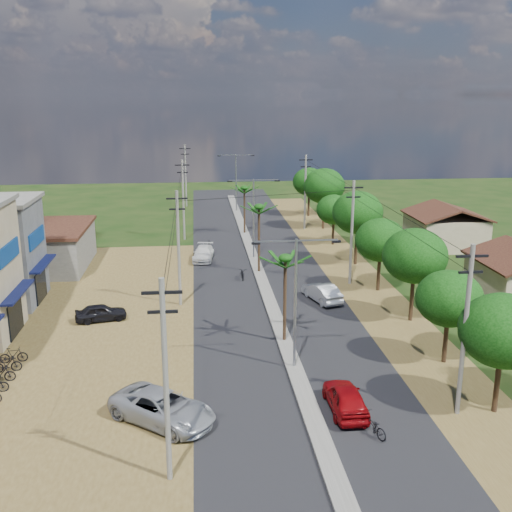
{
  "coord_description": "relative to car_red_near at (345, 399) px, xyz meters",
  "views": [
    {
      "loc": [
        -5.57,
        -32.42,
        15.86
      ],
      "look_at": [
        -0.78,
        14.98,
        3.0
      ],
      "focal_mm": 42.0,
      "sensor_mm": 36.0,
      "label": 1
    }
  ],
  "objects": [
    {
      "name": "utility_pole_w_c",
      "position": [
        -8.82,
        39.21,
        4.02
      ],
      "size": [
        1.6,
        0.24,
        9.0
      ],
      "color": "#605E56",
      "rests_on": "ground"
    },
    {
      "name": "streetlight_mid",
      "position": [
        -1.82,
        30.21,
        4.05
      ],
      "size": [
        5.1,
        0.18,
        8.0
      ],
      "color": "gray",
      "rests_on": "ground"
    },
    {
      "name": "utility_pole_w_d",
      "position": [
        -8.82,
        60.21,
        4.02
      ],
      "size": [
        1.6,
        0.24,
        9.0
      ],
      "color": "#605E56",
      "rests_on": "ground"
    },
    {
      "name": "car_red_near",
      "position": [
        0.0,
        0.0,
        0.0
      ],
      "size": [
        1.75,
        4.31,
        1.47
      ],
      "primitive_type": "imported",
      "rotation": [
        0.0,
        0.0,
        3.15
      ],
      "color": "maroon",
      "rests_on": "ground"
    },
    {
      "name": "tree_east_e",
      "position": [
        7.78,
        27.21,
        4.36
      ],
      "size": [
        4.8,
        4.8,
        7.14
      ],
      "color": "black",
      "rests_on": "ground"
    },
    {
      "name": "streetlight_near",
      "position": [
        -1.82,
        5.21,
        4.05
      ],
      "size": [
        5.1,
        0.18,
        8.0
      ],
      "color": "gray",
      "rests_on": "ground"
    },
    {
      "name": "tree_east_d",
      "position": [
        7.58,
        19.21,
        3.61
      ],
      "size": [
        4.2,
        4.2,
        6.13
      ],
      "color": "black",
      "rests_on": "ground"
    },
    {
      "name": "roadside_sign",
      "position": [
        -7.32,
        -0.77,
        -0.27
      ],
      "size": [
        0.49,
        1.07,
        0.94
      ],
      "rotation": [
        0.0,
        0.0,
        -0.38
      ],
      "color": "#B31038",
      "rests_on": "ground"
    },
    {
      "name": "tree_east_b",
      "position": [
        7.48,
        5.21,
        3.38
      ],
      "size": [
        4.0,
        4.0,
        5.83
      ],
      "color": "black",
      "rests_on": "ground"
    },
    {
      "name": "car_parked_dark",
      "position": [
        -14.46,
        14.36,
        -0.11
      ],
      "size": [
        3.87,
        2.24,
        1.24
      ],
      "primitive_type": "imported",
      "rotation": [
        0.0,
        0.0,
        1.8
      ],
      "color": "black",
      "rests_on": "ground"
    },
    {
      "name": "palm_median_far",
      "position": [
        -1.82,
        41.21,
        4.53
      ],
      "size": [
        2.0,
        2.0,
        5.85
      ],
      "color": "black",
      "rests_on": "ground"
    },
    {
      "name": "house_east_far",
      "position": [
        19.18,
        33.21,
        1.66
      ],
      "size": [
        7.6,
        7.5,
        4.6
      ],
      "color": "#9B8C69",
      "rests_on": "ground"
    },
    {
      "name": "dirt_shoulder_east",
      "position": [
        6.68,
        20.21,
        -0.72
      ],
      "size": [
        5.0,
        90.0,
        0.03
      ],
      "primitive_type": "cube",
      "color": "brown",
      "rests_on": "ground"
    },
    {
      "name": "moto_rider_west_a",
      "position": [
        -3.46,
        23.51,
        -0.22
      ],
      "size": [
        0.7,
        1.96,
        1.03
      ],
      "primitive_type": "imported",
      "rotation": [
        0.0,
        0.0,
        -0.01
      ],
      "color": "black",
      "rests_on": "ground"
    },
    {
      "name": "utility_pole_w_a",
      "position": [
        -8.82,
        -4.79,
        4.02
      ],
      "size": [
        1.6,
        0.24,
        9.0
      ],
      "color": "#605E56",
      "rests_on": "ground"
    },
    {
      "name": "utility_pole_e_a",
      "position": [
        5.68,
        -0.79,
        4.02
      ],
      "size": [
        1.6,
        0.24,
        9.0
      ],
      "color": "#605E56",
      "rests_on": "ground"
    },
    {
      "name": "palm_median_mid",
      "position": [
        -1.82,
        25.21,
        5.17
      ],
      "size": [
        2.0,
        2.0,
        6.55
      ],
      "color": "black",
      "rests_on": "ground"
    },
    {
      "name": "utility_pole_w_b",
      "position": [
        -8.82,
        17.21,
        4.02
      ],
      "size": [
        1.6,
        0.24,
        9.0
      ],
      "color": "#605E56",
      "rests_on": "ground"
    },
    {
      "name": "tree_east_h",
      "position": [
        7.68,
        51.21,
        3.91
      ],
      "size": [
        4.4,
        4.4,
        6.52
      ],
      "color": "black",
      "rests_on": "ground"
    },
    {
      "name": "median",
      "position": [
        -1.82,
        23.21,
        -0.64
      ],
      "size": [
        1.0,
        90.0,
        0.18
      ],
      "primitive_type": "cube",
      "color": "#605E56",
      "rests_on": "ground"
    },
    {
      "name": "car_parked_silver",
      "position": [
        -9.32,
        -0.14,
        0.05
      ],
      "size": [
        6.02,
        5.52,
        1.56
      ],
      "primitive_type": "imported",
      "rotation": [
        0.0,
        0.0,
        0.9
      ],
      "color": "#9A9EA2",
      "rests_on": "ground"
    },
    {
      "name": "car_silver_mid",
      "position": [
        2.33,
        16.98,
        -0.02
      ],
      "size": [
        2.69,
        4.6,
        1.43
      ],
      "primitive_type": "imported",
      "rotation": [
        0.0,
        0.0,
        3.43
      ],
      "color": "#9A9EA2",
      "rests_on": "ground"
    },
    {
      "name": "car_white_far",
      "position": [
        -6.82,
        30.22,
        -0.08
      ],
      "size": [
        2.36,
        4.72,
        1.32
      ],
      "primitive_type": "imported",
      "rotation": [
        0.0,
        0.0,
        -0.12
      ],
      "color": "silver",
      "rests_on": "ground"
    },
    {
      "name": "dirt_lot_west",
      "position": [
        -16.82,
        13.21,
        -0.72
      ],
      "size": [
        18.0,
        46.0,
        0.04
      ],
      "primitive_type": "cube",
      "color": "brown",
      "rests_on": "ground"
    },
    {
      "name": "utility_pole_e_c",
      "position": [
        5.68,
        43.21,
        4.02
      ],
      "size": [
        1.6,
        0.24,
        9.0
      ],
      "color": "#605E56",
      "rests_on": "ground"
    },
    {
      "name": "palm_median_near",
      "position": [
        -1.82,
        9.21,
        4.8
      ],
      "size": [
        2.0,
        2.0,
        6.15
      ],
      "color": "black",
      "rests_on": "ground"
    },
    {
      "name": "tree_east_f",
      "position": [
        7.38,
        35.21,
        3.15
      ],
      "size": [
        3.8,
        3.8,
        5.52
      ],
      "color": "black",
      "rests_on": "ground"
    },
    {
      "name": "road",
      "position": [
        -1.82,
        20.21,
        -0.71
      ],
      "size": [
        12.0,
        110.0,
        0.04
      ],
      "primitive_type": "cube",
      "color": "black",
      "rests_on": "ground"
    },
    {
      "name": "tree_east_a",
      "position": [
        7.68,
        -0.79,
        3.76
      ],
      "size": [
        4.4,
        4.4,
        6.37
      ],
      "color": "black",
      "rests_on": "ground"
    },
    {
      "name": "tree_east_c",
      "position": [
        7.88,
        12.21,
        4.13
      ],
      "size": [
        4.6,
        4.6,
        6.83
      ],
      "color": "black",
      "rests_on": "ground"
    },
    {
      "name": "ground",
      "position": [
        -1.82,
        5.21,
        -0.73
      ],
      "size": [
        160.0,
        160.0,
        0.0
      ],
      "primitive_type": "plane",
      "color": "black",
      "rests_on": "ground"
    },
    {
      "name": "utility_pole_e_b",
      "position": [
        5.68,
        21.21,
        4.02
      ],
      "size": [
        1.6,
        0.24,
        9.0
      ],
      "color": "#605E56",
      "rests_on": "ground"
    },
    {
      "name": "moto_rider_west_b",
      "position": [
        -6.14,
        34.63,
        -0.27
      ],
      "size": [
        0.52,
        1.56,
        0.92
      ],
      "primitive_type": "imported",
      "rotation": [
        0.0,
        0.0,
        -0.06
      ],
      "color": "black",
      "rests_on": "ground"
    },
    {
      "name": "moto_rider_east",
      "position": [
        0.76,
        -2.32,
        -0.22
      ],
      "size": [
        1.38,
        2.05,
        1.02
      ],
      "primitive_type": "imported",
      "rotation": [
        0.0,
        0.0,
        3.54
      ],
      "color": "black",
      "rests_on": "ground"
    },
    {
      "name": "tree_east_g",
      "position": [
        7.98,
        43.21,
        4.51
      ],
      "size": [
        5.0,
        5.0,
        7.38
      ],
      "color": "black",
      "rests_on": "ground"
    },
    {
      "name": "low_shed",
      "position": [
        -22.82,
        29.21,
        1.23
      ],
      "size": [
        10.4,
        10.4,
        3.95
      ],
      "color": "#605E56",
      "rests_on": "ground"
    },
    {
      "name": "streetlight_far",
      "position": [
        -1.82,
        55.21,
        4.05
      ],
      "size": [
        5.1,
        0.18,
        8.0
      ],
      "color": "gray",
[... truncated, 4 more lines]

